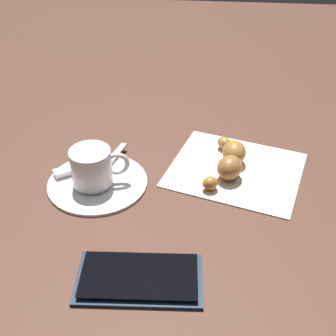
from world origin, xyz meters
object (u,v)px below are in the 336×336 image
(teaspoon, at_px, (99,172))
(napkin, at_px, (235,169))
(espresso_cup, at_px, (93,166))
(sugar_packet, at_px, (78,167))
(saucer, at_px, (98,182))
(croissant, at_px, (230,160))
(cell_phone, at_px, (136,278))

(teaspoon, bearing_deg, napkin, 11.40)
(teaspoon, xyz_separation_m, napkin, (0.20, 0.04, -0.01))
(espresso_cup, distance_m, sugar_packet, 0.05)
(espresso_cup, distance_m, teaspoon, 0.03)
(sugar_packet, height_order, napkin, sugar_packet)
(saucer, xyz_separation_m, napkin, (0.20, 0.05, -0.00))
(saucer, xyz_separation_m, croissant, (0.19, 0.05, 0.02))
(sugar_packet, xyz_separation_m, cell_phone, (0.11, -0.19, -0.01))
(cell_phone, bearing_deg, napkin, 62.06)
(teaspoon, xyz_separation_m, croissant, (0.19, 0.04, 0.01))
(napkin, bearing_deg, saucer, -165.24)
(napkin, distance_m, croissant, 0.02)
(saucer, relative_size, espresso_cup, 1.75)
(espresso_cup, bearing_deg, teaspoon, 78.79)
(saucer, xyz_separation_m, cell_phone, (0.08, -0.17, 0.00))
(sugar_packet, bearing_deg, napkin, 153.47)
(teaspoon, xyz_separation_m, sugar_packet, (-0.03, 0.01, 0.00))
(espresso_cup, bearing_deg, cell_phone, -62.56)
(croissant, bearing_deg, saucer, -165.08)
(espresso_cup, height_order, sugar_packet, espresso_cup)
(espresso_cup, relative_size, napkin, 0.43)
(saucer, bearing_deg, sugar_packet, 146.19)
(croissant, height_order, cell_phone, croissant)
(napkin, bearing_deg, espresso_cup, -164.15)
(espresso_cup, bearing_deg, croissant, 16.06)
(sugar_packet, xyz_separation_m, croissant, (0.22, 0.03, 0.01))
(croissant, bearing_deg, sugar_packet, -172.81)
(espresso_cup, xyz_separation_m, croissant, (0.19, 0.05, -0.02))
(sugar_packet, relative_size, cell_phone, 0.50)
(saucer, distance_m, napkin, 0.20)
(croissant, xyz_separation_m, cell_phone, (-0.11, -0.22, -0.01))
(saucer, distance_m, sugar_packet, 0.04)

